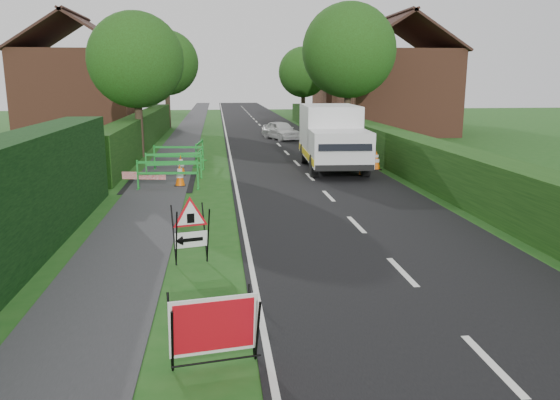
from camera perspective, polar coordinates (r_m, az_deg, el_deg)
ground at (r=9.33m, az=-0.20°, el=-10.29°), size 120.00×120.00×0.00m
road_surface at (r=43.83m, az=-2.06°, el=7.74°), size 6.00×90.00×0.02m
footpath at (r=43.75m, az=-9.32°, el=7.57°), size 2.00×90.00×0.02m
hedge_west_far at (r=31.03m, az=-14.09°, el=5.41°), size 1.00×24.00×1.80m
hedge_east at (r=25.91m, az=10.24°, el=4.26°), size 1.20×50.00×1.50m
house_west at (r=39.60m, az=-20.15°, el=10.69°), size 7.50×7.40×7.88m
house_east_a at (r=38.46m, az=11.75°, el=11.14°), size 7.50×7.40×7.88m
house_east_b at (r=52.19m, az=7.95°, el=11.56°), size 7.50×7.40×7.88m
tree_nw at (r=26.81m, az=-14.84°, el=13.93°), size 4.40×4.40×6.70m
tree_ne at (r=31.46m, az=7.20°, el=15.22°), size 5.20×5.20×7.79m
tree_fw at (r=42.72m, az=-11.82°, el=13.84°), size 4.80×4.80×7.24m
tree_fe at (r=47.13m, az=2.46°, el=13.19°), size 4.20×4.20×6.33m
red_rect_sign at (r=7.14m, az=-6.91°, el=-13.05°), size 1.19×0.84×0.95m
triangle_sign at (r=10.85m, az=-9.51°, el=-2.67°), size 0.97×0.97×1.16m
works_van at (r=22.50m, az=5.47°, el=6.67°), size 2.52×5.76×2.57m
traffic_cone_0 at (r=21.24m, az=8.66°, el=3.61°), size 0.38×0.38×0.79m
traffic_cone_1 at (r=22.68m, az=10.04°, el=4.12°), size 0.38×0.38×0.79m
traffic_cone_2 at (r=24.43m, az=6.50°, el=4.82°), size 0.38×0.38×0.79m
traffic_cone_3 at (r=19.14m, az=-10.42°, el=2.58°), size 0.38×0.38×0.79m
traffic_cone_4 at (r=21.39m, az=-10.32°, el=3.61°), size 0.38×0.38×0.79m
ped_barrier_0 at (r=18.65m, az=-11.66°, el=3.01°), size 2.08×0.48×1.00m
ped_barrier_1 at (r=20.64m, az=-11.05°, el=3.93°), size 2.08×0.56×1.00m
ped_barrier_2 at (r=22.74m, az=-10.55°, el=4.72°), size 2.09×0.65×1.00m
ped_barrier_3 at (r=24.12m, az=-8.42°, el=5.23°), size 0.58×2.09×1.00m
redwhite_plank at (r=19.02m, az=-13.97°, el=1.15°), size 1.48×0.33×0.25m
hatchback_car at (r=33.80m, az=0.09°, el=7.29°), size 2.38×3.57×1.13m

